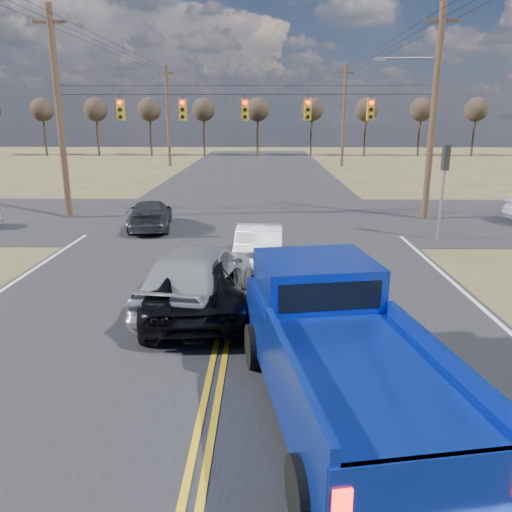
{
  "coord_description": "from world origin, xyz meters",
  "views": [
    {
      "loc": [
        0.95,
        -6.89,
        4.96
      ],
      "look_at": [
        0.74,
        5.5,
        1.5
      ],
      "focal_mm": 35.0,
      "sensor_mm": 36.0,
      "label": 1
    }
  ],
  "objects_px": {
    "silver_suv": "(198,275)",
    "white_car_queue": "(260,243)",
    "dgrey_car_queue": "(150,215)",
    "pickup_truck": "(337,352)",
    "black_suv": "(197,284)"
  },
  "relations": [
    {
      "from": "silver_suv",
      "to": "white_car_queue",
      "type": "height_order",
      "value": "silver_suv"
    },
    {
      "from": "white_car_queue",
      "to": "dgrey_car_queue",
      "type": "distance_m",
      "value": 7.48
    },
    {
      "from": "pickup_truck",
      "to": "dgrey_car_queue",
      "type": "relative_size",
      "value": 1.48
    },
    {
      "from": "silver_suv",
      "to": "white_car_queue",
      "type": "distance_m",
      "value": 4.6
    },
    {
      "from": "silver_suv",
      "to": "black_suv",
      "type": "relative_size",
      "value": 0.98
    },
    {
      "from": "pickup_truck",
      "to": "black_suv",
      "type": "height_order",
      "value": "pickup_truck"
    },
    {
      "from": "silver_suv",
      "to": "white_car_queue",
      "type": "xyz_separation_m",
      "value": [
        1.6,
        4.31,
        -0.19
      ]
    },
    {
      "from": "white_car_queue",
      "to": "dgrey_car_queue",
      "type": "bearing_deg",
      "value": -45.53
    },
    {
      "from": "black_suv",
      "to": "dgrey_car_queue",
      "type": "height_order",
      "value": "black_suv"
    },
    {
      "from": "pickup_truck",
      "to": "silver_suv",
      "type": "relative_size",
      "value": 1.24
    },
    {
      "from": "silver_suv",
      "to": "white_car_queue",
      "type": "relative_size",
      "value": 1.22
    },
    {
      "from": "pickup_truck",
      "to": "silver_suv",
      "type": "xyz_separation_m",
      "value": [
        -2.98,
        4.94,
        -0.25
      ]
    },
    {
      "from": "black_suv",
      "to": "dgrey_car_queue",
      "type": "bearing_deg",
      "value": -76.97
    },
    {
      "from": "black_suv",
      "to": "pickup_truck",
      "type": "bearing_deg",
      "value": 116.6
    },
    {
      "from": "silver_suv",
      "to": "white_car_queue",
      "type": "bearing_deg",
      "value": -101.05
    }
  ]
}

